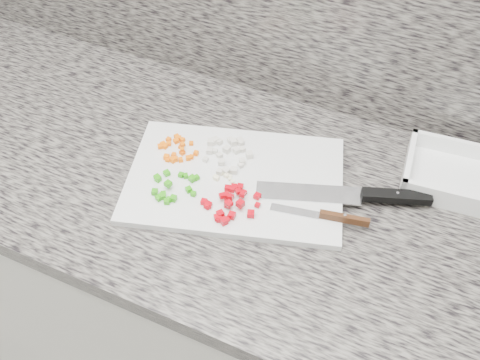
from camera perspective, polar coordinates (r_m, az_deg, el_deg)
The scene contains 11 objects.
cabinet at distance 1.46m, azimuth -1.12°, elevation -12.51°, with size 3.92×0.62×0.86m, color silver.
countertop at distance 1.09m, azimuth -1.46°, elevation -0.48°, with size 3.96×0.64×0.04m, color #646058.
cutting_board at distance 1.06m, azimuth -0.53°, elevation 0.05°, with size 0.42×0.28×0.01m, color silver.
carrot_pile at distance 1.12m, azimuth -6.86°, elevation 3.25°, with size 0.09×0.08×0.02m.
onion_pile at distance 1.10m, azimuth -1.32°, elevation 3.09°, with size 0.11×0.11×0.01m.
green_pepper_pile at distance 1.04m, azimuth -7.25°, elevation -0.74°, with size 0.10×0.09×0.02m.
red_pepper_pile at distance 1.00m, azimuth -1.12°, elevation -2.51°, with size 0.11×0.11×0.02m.
garlic_pile at distance 1.05m, azimuth -1.74°, elevation 0.20°, with size 0.05×0.02×0.01m.
chef_knife at distance 1.05m, azimuth 13.30°, elevation -1.58°, with size 0.33×0.15×0.02m.
paring_knife at distance 1.00m, azimuth 9.74°, elevation -3.86°, with size 0.18×0.05×0.02m.
tray at distance 1.14m, azimuth 22.54°, elevation 0.19°, with size 0.23×0.18×0.05m.
Camera 1 is at (0.33, 0.78, 1.69)m, focal length 40.00 mm.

